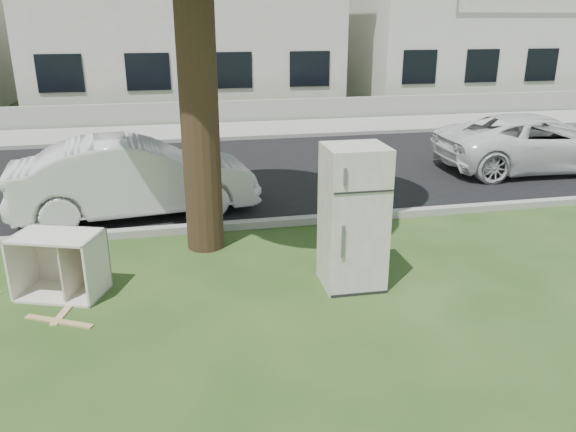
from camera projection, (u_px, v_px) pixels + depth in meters
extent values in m
plane|color=#234017|center=(250.00, 298.00, 6.85)|extent=(120.00, 120.00, 0.00)
cube|color=black|center=(210.00, 174.00, 12.39)|extent=(120.00, 7.00, 0.01)
cube|color=gray|center=(228.00, 229.00, 9.11)|extent=(120.00, 0.18, 0.12)
cube|color=gray|center=(200.00, 142.00, 15.67)|extent=(120.00, 0.18, 0.12)
cube|color=gray|center=(197.00, 132.00, 17.00)|extent=(120.00, 2.80, 0.01)
cube|color=gray|center=(194.00, 112.00, 18.37)|extent=(120.00, 0.15, 0.70)
cylinder|color=black|center=(197.00, 68.00, 7.57)|extent=(0.54, 0.54, 5.20)
cube|color=beige|center=(182.00, 9.00, 21.81)|extent=(11.00, 8.00, 7.20)
cube|color=beige|center=(464.00, 18.00, 24.28)|extent=(10.00, 8.00, 6.60)
cube|color=beige|center=(353.00, 217.00, 6.95)|extent=(0.76, 0.70, 1.81)
cube|color=silver|center=(60.00, 265.00, 6.84)|extent=(1.16, 0.93, 0.79)
cube|color=tan|center=(59.00, 321.00, 6.31)|extent=(0.80, 0.48, 0.02)
cube|color=tan|center=(67.00, 309.00, 6.58)|extent=(0.27, 0.76, 0.02)
imported|color=silver|center=(135.00, 177.00, 9.60)|extent=(4.23, 1.92, 1.35)
imported|color=silver|center=(538.00, 143.00, 12.53)|extent=(4.56, 2.24, 1.24)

